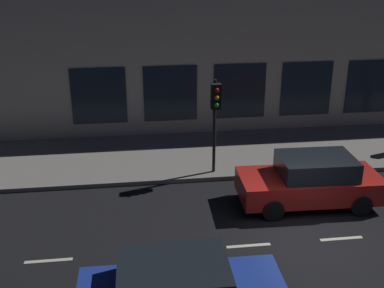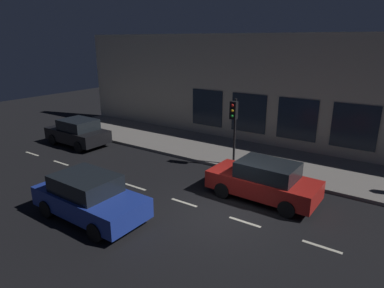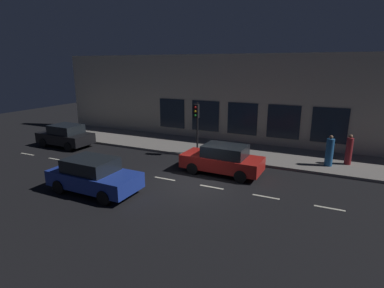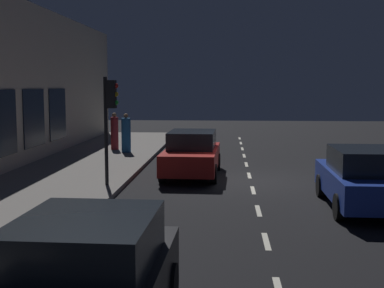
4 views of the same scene
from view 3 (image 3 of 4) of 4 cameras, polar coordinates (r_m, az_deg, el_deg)
name	(u,v)px [view 3 (image 3 of 4)]	position (r m, az deg, el deg)	size (l,w,h in m)	color
ground_plane	(193,184)	(15.13, 0.15, -7.47)	(60.00, 60.00, 0.00)	black
sidewalk	(232,151)	(20.64, 7.50, -1.25)	(4.50, 32.00, 0.15)	gray
building_facade	(244,100)	(22.43, 9.78, 8.11)	(0.65, 32.00, 6.43)	beige
lane_centre_line	(212,187)	(14.77, 3.71, -8.07)	(0.12, 27.20, 0.01)	beige
traffic_light	(197,117)	(18.95, 0.86, 5.14)	(0.45, 0.32, 3.29)	black
parked_car_0	(66,136)	(23.45, -22.65, 1.47)	(2.04, 4.00, 1.58)	black
parked_car_1	(94,175)	(14.70, -18.00, -5.60)	(2.05, 4.29, 1.58)	#1E389E
parked_car_2	(223,159)	(16.35, 5.76, -2.88)	(1.99, 4.34, 1.58)	red
pedestrian_0	(329,152)	(18.69, 24.40, -1.36)	(0.60, 0.60, 1.77)	#1E5189
pedestrian_1	(349,151)	(19.45, 27.39, -1.11)	(0.44, 0.44, 1.75)	maroon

